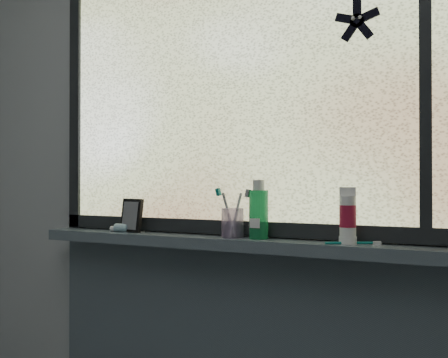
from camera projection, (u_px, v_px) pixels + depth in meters
wall_back at (246, 171)px, 1.78m from camera, size 3.00×0.01×2.50m
windowsill at (237, 244)px, 1.71m from camera, size 1.62×0.14×0.04m
window_pane at (243, 92)px, 1.76m from camera, size 1.50×0.01×1.00m
frame_bottom at (243, 228)px, 1.75m from camera, size 1.60×0.03×0.05m
frame_left at (76, 107)px, 2.11m from camera, size 0.05×0.03×1.10m
frame_mullion at (426, 75)px, 1.49m from camera, size 0.03×0.03×1.00m
starfish_sticker at (357, 21)px, 1.57m from camera, size 0.15×0.02×0.15m
vanity_mirror at (132, 215)px, 1.91m from camera, size 0.11×0.07×0.13m
toothpaste_tube at (126, 228)px, 1.92m from camera, size 0.18×0.04×0.03m
toothbrush_cup at (233, 223)px, 1.72m from camera, size 0.08×0.08×0.10m
toothbrush_lying at (349, 242)px, 1.53m from camera, size 0.17×0.11×0.01m
mouthwash_bottle at (259, 209)px, 1.68m from camera, size 0.08×0.08×0.16m
cream_tube at (348, 214)px, 1.54m from camera, size 0.06×0.06×0.12m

